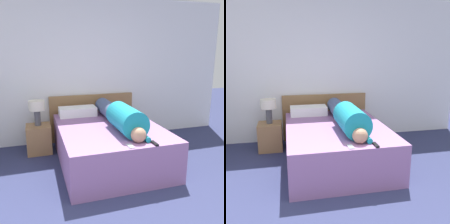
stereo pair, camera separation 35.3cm
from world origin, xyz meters
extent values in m
cube|color=white|center=(0.00, 3.29, 1.30)|extent=(5.37, 0.06, 2.60)
cube|color=#936699|center=(-0.03, 2.15, 0.29)|extent=(1.47, 1.91, 0.57)
cube|color=olive|center=(-0.03, 3.22, 0.43)|extent=(1.59, 0.04, 0.87)
cube|color=olive|center=(-1.04, 2.85, 0.24)|extent=(0.39, 0.38, 0.47)
cylinder|color=#4C4C51|center=(-1.04, 2.85, 0.60)|extent=(0.10, 0.10, 0.26)
cylinder|color=beige|center=(-1.04, 2.85, 0.81)|extent=(0.26, 0.26, 0.15)
sphere|color=tan|center=(0.11, 1.39, 0.67)|extent=(0.19, 0.19, 0.19)
cylinder|color=teal|center=(0.11, 1.82, 0.75)|extent=(0.37, 0.73, 0.37)
cylinder|color=#47567A|center=(0.11, 2.62, 0.70)|extent=(0.26, 0.87, 0.26)
cylinder|color=teal|center=(0.22, 1.44, 0.61)|extent=(0.07, 0.22, 0.07)
cube|color=white|center=(-0.37, 2.90, 0.65)|extent=(0.63, 0.31, 0.15)
cube|color=black|center=(0.27, 1.27, 0.58)|extent=(0.04, 0.15, 0.02)
cube|color=#B2B7BC|center=(-0.03, 1.29, 0.58)|extent=(0.06, 0.13, 0.01)
camera|label=1|loc=(-1.08, -1.26, 1.67)|focal=40.00mm
camera|label=2|loc=(-0.74, -1.35, 1.67)|focal=40.00mm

